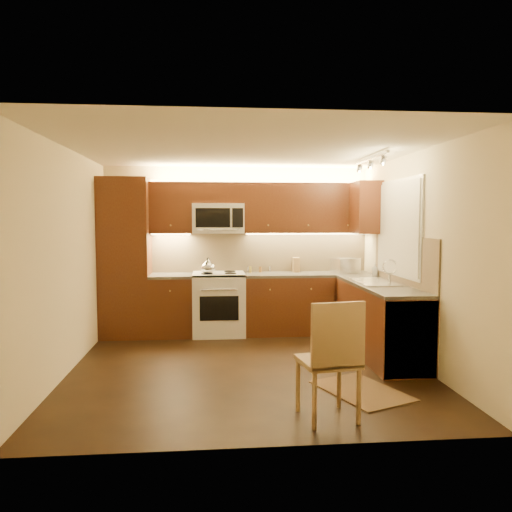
{
  "coord_description": "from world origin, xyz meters",
  "views": [
    {
      "loc": [
        -0.41,
        -5.56,
        1.71
      ],
      "look_at": [
        0.15,
        0.55,
        1.25
      ],
      "focal_mm": 34.56,
      "sensor_mm": 36.0,
      "label": 1
    }
  ],
  "objects": [
    {
      "name": "base_cab_back_right",
      "position": [
        1.04,
        1.7,
        0.43
      ],
      "size": [
        1.92,
        0.6,
        0.86
      ],
      "primitive_type": "cube",
      "color": "#44190E",
      "rests_on": "floor"
    },
    {
      "name": "backsplash_right",
      "position": [
        1.99,
        0.4,
        1.2
      ],
      "size": [
        0.02,
        2.0,
        0.6
      ],
      "primitive_type": "cube",
      "color": "tan",
      "rests_on": "wall_right"
    },
    {
      "name": "ceiling",
      "position": [
        0.0,
        0.0,
        2.5
      ],
      "size": [
        4.0,
        4.0,
        0.01
      ],
      "primitive_type": "cube",
      "color": "beige",
      "rests_on": "ground"
    },
    {
      "name": "stove",
      "position": [
        -0.3,
        1.68,
        0.46
      ],
      "size": [
        0.76,
        0.65,
        0.92
      ],
      "primitive_type": null,
      "color": "silver",
      "rests_on": "floor"
    },
    {
      "name": "floor",
      "position": [
        0.0,
        0.0,
        0.0
      ],
      "size": [
        4.0,
        4.0,
        0.01
      ],
      "primitive_type": "cube",
      "color": "black",
      "rests_on": "ground"
    },
    {
      "name": "dishwasher",
      "position": [
        1.7,
        -0.3,
        0.43
      ],
      "size": [
        0.58,
        0.6,
        0.84
      ],
      "primitive_type": "cube",
      "color": "silver",
      "rests_on": "floor"
    },
    {
      "name": "soap_bottle",
      "position": [
        1.94,
        1.3,
        0.99
      ],
      "size": [
        0.1,
        0.11,
        0.17
      ],
      "primitive_type": "imported",
      "rotation": [
        0.0,
        0.0,
        -0.42
      ],
      "color": "#B9B8BD",
      "rests_on": "counter_right"
    },
    {
      "name": "spice_jar_c",
      "position": [
        0.16,
        1.86,
        0.95
      ],
      "size": [
        0.05,
        0.05,
        0.1
      ],
      "primitive_type": "cylinder",
      "rotation": [
        0.0,
        0.0,
        0.09
      ],
      "color": "silver",
      "rests_on": "counter_back_right"
    },
    {
      "name": "counter_right",
      "position": [
        1.7,
        0.4,
        0.88
      ],
      "size": [
        0.6,
        2.0,
        0.04
      ],
      "primitive_type": "cube",
      "color": "#353330",
      "rests_on": "base_cab_right"
    },
    {
      "name": "microwave",
      "position": [
        -0.3,
        1.81,
        1.72
      ],
      "size": [
        0.76,
        0.38,
        0.44
      ],
      "primitive_type": null,
      "color": "silver",
      "rests_on": "wall_back"
    },
    {
      "name": "spice_jar_d",
      "position": [
        0.18,
        1.84,
        0.95
      ],
      "size": [
        0.05,
        0.05,
        0.1
      ],
      "primitive_type": "cylinder",
      "rotation": [
        0.0,
        0.0,
        -0.26
      ],
      "color": "#A68B32",
      "rests_on": "counter_back_right"
    },
    {
      "name": "sink",
      "position": [
        1.7,
        0.55,
        0.98
      ],
      "size": [
        0.52,
        0.86,
        0.15
      ],
      "primitive_type": null,
      "color": "silver",
      "rests_on": "counter_right"
    },
    {
      "name": "counter_back_right",
      "position": [
        1.04,
        1.7,
        0.88
      ],
      "size": [
        1.92,
        0.6,
        0.04
      ],
      "primitive_type": "cube",
      "color": "#353330",
      "rests_on": "base_cab_back_right"
    },
    {
      "name": "upper_cab_bridge",
      "position": [
        -0.3,
        1.82,
        2.09
      ],
      "size": [
        0.76,
        0.35,
        0.31
      ],
      "primitive_type": "cube",
      "color": "#44190E",
      "rests_on": "wall_back"
    },
    {
      "name": "toaster_oven",
      "position": [
        1.61,
        1.7,
        1.01
      ],
      "size": [
        0.44,
        0.38,
        0.22
      ],
      "primitive_type": "cube",
      "rotation": [
        0.0,
        0.0,
        0.33
      ],
      "color": "silver",
      "rests_on": "counter_back_right"
    },
    {
      "name": "track_light_bar",
      "position": [
        1.55,
        0.4,
        2.46
      ],
      "size": [
        0.04,
        1.2,
        0.03
      ],
      "primitive_type": "cube",
      "color": "silver",
      "rests_on": "ceiling"
    },
    {
      "name": "base_cab_back_left",
      "position": [
        -0.99,
        1.7,
        0.43
      ],
      "size": [
        0.62,
        0.6,
        0.86
      ],
      "primitive_type": "cube",
      "color": "#44190E",
      "rests_on": "floor"
    },
    {
      "name": "dining_chair",
      "position": [
        0.58,
        -1.5,
        0.52
      ],
      "size": [
        0.53,
        0.53,
        1.04
      ],
      "primitive_type": null,
      "rotation": [
        0.0,
        0.0,
        0.17
      ],
      "color": "#966E44",
      "rests_on": "floor"
    },
    {
      "name": "window_frame",
      "position": [
        1.99,
        0.55,
        1.6
      ],
      "size": [
        0.03,
        1.44,
        1.24
      ],
      "primitive_type": "cube",
      "color": "silver",
      "rests_on": "wall_right"
    },
    {
      "name": "kettle",
      "position": [
        -0.45,
        1.53,
        1.04
      ],
      "size": [
        0.26,
        0.26,
        0.24
      ],
      "primitive_type": null,
      "rotation": [
        0.0,
        0.0,
        -0.28
      ],
      "color": "silver",
      "rests_on": "stove"
    },
    {
      "name": "backsplash_back",
      "position": [
        0.35,
        1.99,
        1.2
      ],
      "size": [
        3.3,
        0.02,
        0.6
      ],
      "primitive_type": "cube",
      "color": "tan",
      "rests_on": "wall_back"
    },
    {
      "name": "spice_jar_b",
      "position": [
        0.34,
        1.88,
        0.94
      ],
      "size": [
        0.05,
        0.05,
        0.09
      ],
      "primitive_type": "cylinder",
      "rotation": [
        0.0,
        0.0,
        -0.29
      ],
      "color": "#905F2B",
      "rests_on": "counter_back_right"
    },
    {
      "name": "wall_right",
      "position": [
        2.0,
        0.0,
        1.25
      ],
      "size": [
        0.01,
        4.0,
        2.5
      ],
      "primitive_type": "cube",
      "color": "beige",
      "rests_on": "ground"
    },
    {
      "name": "pantry",
      "position": [
        -1.65,
        1.7,
        1.15
      ],
      "size": [
        0.7,
        0.6,
        2.3
      ],
      "primitive_type": "cube",
      "color": "#44190E",
      "rests_on": "floor"
    },
    {
      "name": "counter_back_left",
      "position": [
        -0.99,
        1.7,
        0.88
      ],
      "size": [
        0.62,
        0.6,
        0.04
      ],
      "primitive_type": "cube",
      "color": "#353330",
      "rests_on": "base_cab_back_left"
    },
    {
      "name": "rug",
      "position": [
        1.07,
        -0.9,
        0.01
      ],
      "size": [
        0.94,
        1.11,
        0.01
      ],
      "primitive_type": "cube",
      "rotation": [
        0.0,
        0.0,
        0.39
      ],
      "color": "black",
      "rests_on": "floor"
    },
    {
      "name": "wall_front",
      "position": [
        0.0,
        -2.0,
        1.25
      ],
      "size": [
        4.0,
        0.01,
        2.5
      ],
      "primitive_type": "cube",
      "color": "beige",
      "rests_on": "ground"
    },
    {
      "name": "upper_cab_right_corner",
      "position": [
        1.82,
        1.4,
        1.88
      ],
      "size": [
        0.35,
        0.5,
        0.75
      ],
      "primitive_type": "cube",
      "color": "#44190E",
      "rests_on": "wall_right"
    },
    {
      "name": "knife_block",
      "position": [
        0.89,
        1.88,
        1.01
      ],
      "size": [
        0.11,
        0.17,
        0.22
      ],
      "primitive_type": "cube",
      "rotation": [
        0.0,
        0.0,
        -0.07
      ],
      "color": "#966E44",
      "rests_on": "counter_back_right"
    },
    {
      "name": "upper_cab_back_right",
      "position": [
        1.04,
        1.82,
        1.88
      ],
      "size": [
        1.92,
        0.35,
        0.75
      ],
      "primitive_type": "cube",
      "color": "#44190E",
      "rests_on": "wall_back"
    },
    {
      "name": "upper_cab_back_left",
      "position": [
        -0.99,
        1.82,
        1.88
      ],
      "size": [
        0.62,
        0.35,
        0.75
      ],
      "primitive_type": "cube",
      "color": "#44190E",
      "rests_on": "wall_back"
    },
    {
      "name": "base_cab_right",
      "position": [
        1.7,
        0.4,
        0.43
      ],
      "size": [
        0.6,
        2.0,
        0.86
      ],
      "primitive_type": "cube",
      "color": "#44190E",
      "rests_on": "floor"
    },
    {
      "name": "wall_left",
      "position": [
        -2.0,
        0.0,
        1.25
      ],
      "size": [
        0.01,
        4.0,
        2.5
      ],
      "primitive_type": "cube",
      "color": "beige",
      "rests_on": "ground"
    },
    {
      "name": "wall_back",
      "position": [
        0.0,
        2.0,
        1.25
      ],
      "size": [
        4.0,
        0.01,
        2.5
      ],
      "primitive_type": "cube",
      "color": "beige",
      "rests_on": "ground"
    },
    {
      "name": "spice_jar_a",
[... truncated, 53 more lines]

